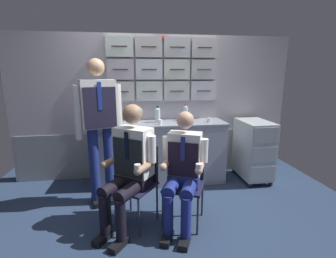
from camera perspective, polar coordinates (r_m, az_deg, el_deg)
name	(u,v)px	position (r m, az deg, el deg)	size (l,w,h in m)	color
ground	(168,224)	(2.89, -0.06, -21.17)	(4.80, 4.80, 0.04)	navy
galley_bulkhead	(156,106)	(3.79, -2.85, 5.37)	(4.20, 0.14, 2.15)	#AAA6AF
galley_counter	(163,152)	(3.67, -1.18, -5.37)	(1.83, 0.53, 0.90)	#979DAA
service_trolley	(253,149)	(3.93, 19.19, -4.33)	(0.40, 0.65, 0.91)	black
folding_chair_left	(139,175)	(2.73, -6.83, -10.61)	(0.56, 0.56, 0.84)	#2D2D33
crew_member_left	(129,162)	(2.54, -8.94, -7.58)	(0.64, 0.71, 1.30)	black
folding_chair_center	(186,175)	(2.73, 4.12, -10.50)	(0.53, 0.53, 0.84)	#2D2D33
crew_member_center	(183,167)	(2.53, 3.47, -8.76)	(0.54, 0.65, 1.22)	black
crew_member_standing	(99,119)	(3.02, -15.66, 2.21)	(0.53, 0.35, 1.76)	black
water_bottle_clear	(158,115)	(3.55, -2.41, 3.31)	(0.07, 0.07, 0.24)	silver
water_bottle_blue_cap	(185,113)	(3.69, 4.07, 3.74)	(0.06, 0.06, 0.25)	silver
paper_cup_blue	(209,120)	(3.63, 9.46, 2.09)	(0.06, 0.06, 0.06)	silver
paper_cup_tan	(160,122)	(3.39, -1.89, 1.62)	(0.06, 0.06, 0.07)	white
espresso_cup_small	(137,118)	(3.68, -7.20, 2.49)	(0.08, 0.08, 0.08)	tan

